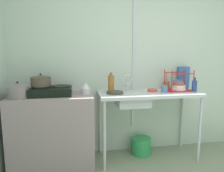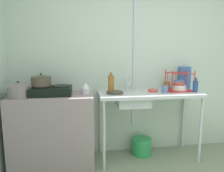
{
  "view_description": "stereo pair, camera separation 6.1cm",
  "coord_description": "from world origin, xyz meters",
  "px_view_note": "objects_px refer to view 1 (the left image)",
  "views": [
    {
      "loc": [
        -0.95,
        -0.98,
        1.42
      ],
      "look_at": [
        -0.51,
        1.59,
        1.01
      ],
      "focal_mm": 33.3,
      "sensor_mm": 36.0,
      "label": 1
    },
    {
      "loc": [
        -0.89,
        -0.99,
        1.42
      ],
      "look_at": [
        -0.51,
        1.59,
        1.01
      ],
      "focal_mm": 33.3,
      "sensor_mm": 36.0,
      "label": 2
    }
  ],
  "objects_px": {
    "cup_by_rack": "(164,89)",
    "bottle_by_sink": "(111,84)",
    "bucket_on_floor": "(141,146)",
    "sink_basin": "(132,99)",
    "small_bowl_on_drainboard": "(152,90)",
    "utensil_jar": "(166,85)",
    "pot_beside_stove": "(18,91)",
    "faucet": "(127,81)",
    "bottle_by_rack": "(194,86)",
    "stove": "(51,91)",
    "pot_on_left_burner": "(41,81)",
    "cereal_box": "(183,78)",
    "frying_pan": "(115,92)",
    "dish_rack": "(178,86)",
    "percolator": "(86,88)"
  },
  "relations": [
    {
      "from": "bucket_on_floor",
      "to": "pot_on_left_burner",
      "type": "bearing_deg",
      "value": -175.84
    },
    {
      "from": "bottle_by_sink",
      "to": "frying_pan",
      "type": "bearing_deg",
      "value": -44.17
    },
    {
      "from": "dish_rack",
      "to": "bottle_by_sink",
      "type": "distance_m",
      "value": 0.94
    },
    {
      "from": "dish_rack",
      "to": "utensil_jar",
      "type": "height_order",
      "value": "dish_rack"
    },
    {
      "from": "pot_on_left_burner",
      "to": "stove",
      "type": "bearing_deg",
      "value": 0.0
    },
    {
      "from": "pot_on_left_burner",
      "to": "sink_basin",
      "type": "height_order",
      "value": "pot_on_left_burner"
    },
    {
      "from": "sink_basin",
      "to": "utensil_jar",
      "type": "distance_m",
      "value": 0.63
    },
    {
      "from": "bucket_on_floor",
      "to": "small_bowl_on_drainboard",
      "type": "bearing_deg",
      "value": -31.64
    },
    {
      "from": "pot_beside_stove",
      "to": "utensil_jar",
      "type": "distance_m",
      "value": 1.96
    },
    {
      "from": "faucet",
      "to": "small_bowl_on_drainboard",
      "type": "bearing_deg",
      "value": -17.14
    },
    {
      "from": "faucet",
      "to": "small_bowl_on_drainboard",
      "type": "relative_size",
      "value": 1.75
    },
    {
      "from": "stove",
      "to": "pot_beside_stove",
      "type": "height_order",
      "value": "pot_beside_stove"
    },
    {
      "from": "percolator",
      "to": "small_bowl_on_drainboard",
      "type": "relative_size",
      "value": 1.13
    },
    {
      "from": "pot_on_left_burner",
      "to": "percolator",
      "type": "bearing_deg",
      "value": 1.15
    },
    {
      "from": "cereal_box",
      "to": "utensil_jar",
      "type": "height_order",
      "value": "cereal_box"
    },
    {
      "from": "stove",
      "to": "pot_on_left_burner",
      "type": "bearing_deg",
      "value": 180.0
    },
    {
      "from": "cup_by_rack",
      "to": "small_bowl_on_drainboard",
      "type": "relative_size",
      "value": 0.7
    },
    {
      "from": "percolator",
      "to": "utensil_jar",
      "type": "relative_size",
      "value": 0.59
    },
    {
      "from": "cup_by_rack",
      "to": "bucket_on_floor",
      "type": "bearing_deg",
      "value": 150.52
    },
    {
      "from": "sink_basin",
      "to": "bottle_by_sink",
      "type": "relative_size",
      "value": 1.56
    },
    {
      "from": "percolator",
      "to": "bucket_on_floor",
      "type": "relative_size",
      "value": 0.52
    },
    {
      "from": "pot_on_left_burner",
      "to": "frying_pan",
      "type": "distance_m",
      "value": 0.92
    },
    {
      "from": "bottle_by_sink",
      "to": "bottle_by_rack",
      "type": "distance_m",
      "value": 1.12
    },
    {
      "from": "stove",
      "to": "sink_basin",
      "type": "relative_size",
      "value": 1.18
    },
    {
      "from": "faucet",
      "to": "cereal_box",
      "type": "distance_m",
      "value": 0.87
    },
    {
      "from": "sink_basin",
      "to": "frying_pan",
      "type": "xyz_separation_m",
      "value": [
        -0.23,
        0.0,
        0.1
      ]
    },
    {
      "from": "pot_on_left_burner",
      "to": "faucet",
      "type": "height_order",
      "value": "pot_on_left_burner"
    },
    {
      "from": "pot_beside_stove",
      "to": "small_bowl_on_drainboard",
      "type": "distance_m",
      "value": 1.66
    },
    {
      "from": "pot_on_left_burner",
      "to": "cereal_box",
      "type": "bearing_deg",
      "value": 6.29
    },
    {
      "from": "utensil_jar",
      "to": "sink_basin",
      "type": "bearing_deg",
      "value": -157.32
    },
    {
      "from": "bottle_by_sink",
      "to": "utensil_jar",
      "type": "height_order",
      "value": "bottle_by_sink"
    },
    {
      "from": "pot_on_left_burner",
      "to": "frying_pan",
      "type": "height_order",
      "value": "pot_on_left_burner"
    },
    {
      "from": "cup_by_rack",
      "to": "bottle_by_sink",
      "type": "distance_m",
      "value": 0.71
    },
    {
      "from": "faucet",
      "to": "pot_on_left_burner",
      "type": "bearing_deg",
      "value": -173.48
    },
    {
      "from": "pot_on_left_burner",
      "to": "pot_beside_stove",
      "type": "height_order",
      "value": "pot_on_left_burner"
    },
    {
      "from": "pot_beside_stove",
      "to": "frying_pan",
      "type": "height_order",
      "value": "pot_beside_stove"
    },
    {
      "from": "pot_beside_stove",
      "to": "bottle_by_rack",
      "type": "xyz_separation_m",
      "value": [
        2.21,
        0.02,
        -0.01
      ]
    },
    {
      "from": "pot_on_left_burner",
      "to": "small_bowl_on_drainboard",
      "type": "bearing_deg",
      "value": 0.99
    },
    {
      "from": "pot_beside_stove",
      "to": "cereal_box",
      "type": "distance_m",
      "value": 2.22
    },
    {
      "from": "stove",
      "to": "dish_rack",
      "type": "bearing_deg",
      "value": 1.22
    },
    {
      "from": "stove",
      "to": "cup_by_rack",
      "type": "distance_m",
      "value": 1.44
    },
    {
      "from": "pot_beside_stove",
      "to": "dish_rack",
      "type": "relative_size",
      "value": 0.76
    },
    {
      "from": "sink_basin",
      "to": "bottle_by_rack",
      "type": "distance_m",
      "value": 0.86
    },
    {
      "from": "stove",
      "to": "frying_pan",
      "type": "xyz_separation_m",
      "value": [
        0.78,
        -0.02,
        -0.04
      ]
    },
    {
      "from": "dish_rack",
      "to": "utensil_jar",
      "type": "xyz_separation_m",
      "value": [
        -0.1,
        0.17,
        -0.01
      ]
    },
    {
      "from": "pot_on_left_burner",
      "to": "bottle_by_sink",
      "type": "height_order",
      "value": "pot_on_left_burner"
    },
    {
      "from": "pot_beside_stove",
      "to": "small_bowl_on_drainboard",
      "type": "relative_size",
      "value": 1.97
    },
    {
      "from": "pot_on_left_burner",
      "to": "utensil_jar",
      "type": "xyz_separation_m",
      "value": [
        1.7,
        0.21,
        -0.13
      ]
    },
    {
      "from": "cereal_box",
      "to": "cup_by_rack",
      "type": "bearing_deg",
      "value": -143.75
    },
    {
      "from": "sink_basin",
      "to": "stove",
      "type": "bearing_deg",
      "value": 178.44
    }
  ]
}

